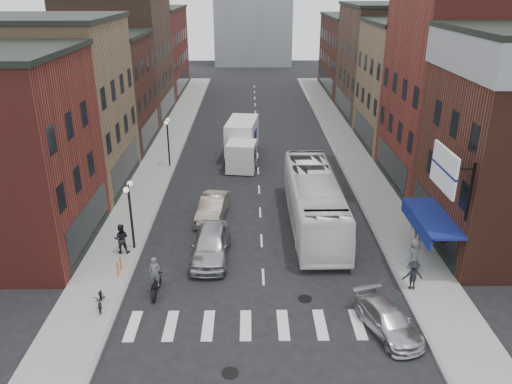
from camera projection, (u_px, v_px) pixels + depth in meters
ground at (264, 288)px, 25.36m from camera, size 160.00×160.00×0.00m
sidewalk_left at (164, 151)px, 45.50m from camera, size 3.00×74.00×0.15m
sidewalk_right at (350, 151)px, 45.70m from camera, size 3.00×74.00×0.15m
curb_left at (181, 152)px, 45.55m from camera, size 0.20×74.00×0.16m
curb_right at (334, 152)px, 45.71m from camera, size 0.20×74.00×0.16m
crosswalk_stripes at (265, 325)px, 22.59m from camera, size 12.00×2.20×0.01m
bldg_left_mid_a at (50, 106)px, 35.69m from camera, size 10.30×10.20×12.30m
bldg_left_mid_b at (92, 92)px, 45.30m from camera, size 10.30×10.20×10.30m
bldg_left_far_a at (120, 58)px, 54.85m from camera, size 10.30×12.20×13.30m
bldg_left_far_b at (145, 51)px, 68.14m from camera, size 10.30×16.20×11.30m
bldg_right_mid_a at (468, 91)px, 35.65m from camera, size 10.30×10.20×14.30m
bldg_right_mid_b at (421, 85)px, 45.45m from camera, size 10.30×10.20×11.30m
bldg_right_far_a at (390, 62)px, 55.39m from camera, size 10.30×12.20×12.30m
bldg_right_far_b at (363, 54)px, 68.68m from camera, size 10.30×16.20×10.30m
awning_blue at (429, 219)px, 26.74m from camera, size 1.80×5.00×0.78m
billboard_sign at (446, 171)px, 23.53m from camera, size 1.52×3.00×3.70m
streetlamp_near at (130, 204)px, 27.83m from camera, size 0.32×1.22×4.11m
streetlamp_far at (168, 134)px, 40.73m from camera, size 0.32×1.22×4.11m
bike_rack at (119, 266)px, 26.25m from camera, size 0.08×0.68×0.80m
box_truck at (242, 143)px, 42.71m from camera, size 2.97×7.92×3.34m
motorcycle_rider at (155, 277)px, 24.50m from camera, size 0.59×2.01×2.04m
transit_bus at (314, 201)px, 31.29m from camera, size 2.92×12.12×3.37m
sedan_left_near at (211, 245)px, 27.76m from camera, size 2.14×5.07×1.71m
sedan_left_far at (213, 207)px, 32.61m from camera, size 2.11×4.64×1.48m
curb_car at (388, 320)px, 21.99m from camera, size 2.80×4.37×1.18m
parked_bicycle at (100, 299)px, 23.47m from camera, size 0.92×1.70×0.85m
ped_left_solo at (121, 239)px, 28.04m from camera, size 0.87×0.53×1.76m
ped_right_a at (413, 275)px, 24.74m from camera, size 1.03×0.55×1.55m
ped_right_b at (419, 230)px, 29.09m from camera, size 1.06×0.73×1.65m
ped_right_c at (414, 254)px, 26.43m from camera, size 1.03×0.96×1.77m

